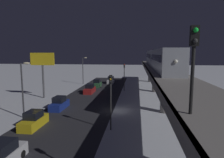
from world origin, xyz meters
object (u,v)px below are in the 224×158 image
sedan_white_2 (111,80)px  sedan_yellow (34,121)px  traffic_light_mid (124,73)px  commercial_billboard (42,63)px  sedan_green (97,84)px  traffic_light_near (111,94)px  sedan_white (2,157)px  sedan_blue (59,104)px  subway_train (158,58)px  sedan_red (90,89)px  rail_signal (194,55)px

sedan_white_2 → sedan_yellow: 35.94m
traffic_light_mid → commercial_billboard: bearing=30.5°
sedan_green → traffic_light_near: size_ratio=0.67×
sedan_white → sedan_blue: (1.80, -15.96, 0.01)m
sedan_white → sedan_green: bearing=-90.0°
traffic_light_near → commercial_billboard: bearing=-43.6°
subway_train → commercial_billboard: 22.97m
subway_train → sedan_white_2: size_ratio=8.05×
sedan_red → subway_train: bearing=174.3°
sedan_green → commercial_billboard: bearing=60.6°
subway_train → traffic_light_mid: (7.13, -4.52, -3.62)m
sedan_white_2 → traffic_light_near: (-4.70, 35.41, 3.40)m
commercial_billboard → subway_train: bearing=-168.7°
sedan_white → sedan_red: (-0.00, -28.96, 0.01)m
sedan_white → sedan_red: 28.96m
sedan_white_2 → commercial_billboard: (10.67, 20.75, 6.03)m
rail_signal → sedan_white_2: bearing=-78.1°
sedan_red → sedan_green: size_ratio=1.08×
rail_signal → sedan_white: 15.68m
sedan_green → traffic_light_near: 29.82m
sedan_white_2 → sedan_yellow: bearing=-97.4°
sedan_white_2 → sedan_green: (2.80, 6.75, 0.00)m
rail_signal → traffic_light_near: bearing=-66.5°
sedan_blue → commercial_billboard: (6.07, -7.01, 6.03)m
rail_signal → sedan_yellow: 20.63m
sedan_yellow → sedan_blue: 7.88m
sedan_white_2 → commercial_billboard: commercial_billboard is taller
subway_train → sedan_yellow: size_ratio=8.58×
sedan_blue → sedan_white_2: bearing=-99.4°
sedan_white_2 → traffic_light_mid: bearing=-68.1°
sedan_red → traffic_light_near: 22.23m
sedan_green → commercial_billboard: (7.87, 14.00, 6.03)m
sedan_white_2 → sedan_yellow: (4.60, 35.65, -0.00)m
sedan_red → sedan_white_2: size_ratio=1.02×
sedan_red → traffic_light_near: size_ratio=0.73×
subway_train → rail_signal: bearing=86.8°
sedan_white → sedan_red: bearing=-90.0°
sedan_red → traffic_light_near: (-7.50, 20.65, 3.40)m
sedan_white_2 → sedan_green: size_ratio=1.07×
sedan_red → sedan_blue: (1.80, 13.00, -0.00)m
subway_train → traffic_light_mid: subway_train is taller
traffic_light_mid → sedan_white: bearing=76.8°
sedan_blue → traffic_light_near: traffic_light_near is taller
traffic_light_near → commercial_billboard: size_ratio=0.72×
traffic_light_mid → sedan_yellow: bearing=68.8°
rail_signal → sedan_white_2: rail_signal is taller
rail_signal → sedan_green: bearing=-72.6°
sedan_red → sedan_white_2: bearing=-100.7°
rail_signal → sedan_blue: (14.68, -19.99, -7.97)m
sedan_white → sedan_yellow: 8.27m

